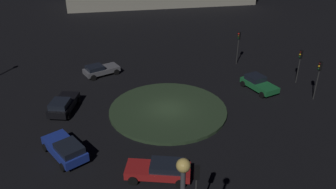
# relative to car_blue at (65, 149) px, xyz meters

# --- Properties ---
(ground_plane) EXTENTS (115.90, 115.90, 0.00)m
(ground_plane) POSITION_rel_car_blue_xyz_m (8.23, 6.64, -0.79)
(ground_plane) COLOR black
(roundabout_island) EXTENTS (11.25, 11.25, 0.28)m
(roundabout_island) POSITION_rel_car_blue_xyz_m (8.23, 6.64, -0.66)
(roundabout_island) COLOR #2D4228
(roundabout_island) RESTS_ON ground_plane
(car_blue) EXTENTS (4.17, 4.62, 1.53)m
(car_blue) POSITION_rel_car_blue_xyz_m (0.00, 0.00, 0.00)
(car_blue) COLOR #1E38A5
(car_blue) RESTS_ON ground_plane
(car_green) EXTENTS (3.51, 4.54, 1.44)m
(car_green) POSITION_rel_car_blue_xyz_m (18.13, 10.77, -0.06)
(car_green) COLOR #1E7238
(car_green) RESTS_ON ground_plane
(car_red) EXTENTS (4.79, 2.52, 1.36)m
(car_red) POSITION_rel_car_blue_xyz_m (7.21, -2.74, -0.06)
(car_red) COLOR red
(car_red) RESTS_ON ground_plane
(car_grey) EXTENTS (4.38, 3.63, 1.32)m
(car_grey) POSITION_rel_car_blue_xyz_m (0.73, 15.36, -0.09)
(car_grey) COLOR slate
(car_grey) RESTS_ON ground_plane
(car_black) EXTENTS (2.48, 4.50, 1.49)m
(car_black) POSITION_rel_car_blue_xyz_m (-1.73, 7.07, -0.04)
(car_black) COLOR black
(car_black) RESTS_ON ground_plane
(traffic_light_northeast) EXTENTS (0.38, 0.39, 4.15)m
(traffic_light_northeast) POSITION_rel_car_blue_xyz_m (17.45, 17.99, 2.16)
(traffic_light_northeast) COLOR #2D2D2D
(traffic_light_northeast) RESTS_ON ground_plane
(traffic_light_east) EXTENTS (0.39, 0.36, 3.83)m
(traffic_light_east) POSITION_rel_car_blue_xyz_m (22.89, 12.25, 1.94)
(traffic_light_east) COLOR #2D2D2D
(traffic_light_east) RESTS_ON ground_plane
(traffic_light_south) EXTENTS (0.31, 0.36, 4.49)m
(traffic_light_south) POSITION_rel_car_blue_xyz_m (9.15, -6.98, 2.39)
(traffic_light_south) COLOR #2D2D2D
(traffic_light_south) RESTS_ON ground_plane
(traffic_light_east_near) EXTENTS (0.37, 0.32, 4.10)m
(traffic_light_east_near) POSITION_rel_car_blue_xyz_m (23.18, 8.32, 2.13)
(traffic_light_east_near) COLOR #2D2D2D
(traffic_light_east_near) RESTS_ON ground_plane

